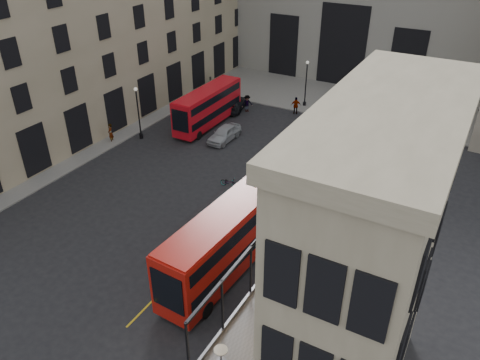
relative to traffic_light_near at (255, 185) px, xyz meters
The scene contains 31 objects.
ground 12.28m from the traffic_light_near, 85.24° to the right, with size 140.00×140.00×0.00m, color black.
host_building_main 17.11m from the traffic_light_near, 47.61° to the right, with size 7.26×11.40×15.10m.
host_frontage 14.15m from the traffic_light_near, 57.99° to the right, with size 3.00×11.00×4.50m, color #BCAC8D.
cafe_floor 14.31m from the traffic_light_near, 57.99° to the right, with size 3.00×10.00×0.10m, color slate.
building_left 28.61m from the traffic_light_near, 162.87° to the left, with size 14.60×50.60×22.00m.
gateway 36.87m from the traffic_light_near, 96.34° to the left, with size 35.00×10.60×18.00m.
pavement_far 26.58m from the traffic_light_near, 100.89° to the left, with size 40.00×12.00×0.12m, color slate.
pavement_left 21.13m from the traffic_light_near, behind, with size 8.00×48.00×0.12m, color slate.
traffic_light_near is the anchor object (origin of this frame).
traffic_light_far 21.26m from the traffic_light_near, 131.19° to the left, with size 0.16×0.20×3.80m.
street_lamp_a 17.09m from the traffic_light_near, 159.44° to the left, with size 0.36×0.36×5.33m.
street_lamp_b 22.56m from the traffic_light_near, 102.80° to the left, with size 0.36×0.36×5.33m.
bus_near 6.72m from the traffic_light_near, 77.09° to the right, with size 3.24×11.56×4.56m.
bus_far 16.91m from the traffic_light_near, 134.47° to the left, with size 2.31×9.93×3.96m.
car_a 12.94m from the traffic_light_near, 131.18° to the left, with size 1.75×4.36×1.49m, color #A1A5A9.
car_b 14.14m from the traffic_light_near, 82.43° to the left, with size 1.47×4.20×1.39m, color #A01D09.
car_c 20.74m from the traffic_light_near, 123.84° to the left, with size 2.02×4.96×1.44m, color black.
bicycle 4.71m from the traffic_light_near, 147.70° to the left, with size 0.54×1.56×0.82m, color gray.
cyclist 4.55m from the traffic_light_near, 107.76° to the left, with size 0.66×0.43×1.81m, color #CEFF1A.
pedestrian_a 17.54m from the traffic_light_near, 136.47° to the left, with size 0.96×0.75×1.97m, color gray.
pedestrian_b 20.04m from the traffic_light_near, 120.11° to the left, with size 1.26×0.72×1.94m, color gray.
pedestrian_c 20.03m from the traffic_light_near, 104.40° to the left, with size 1.15×0.48×1.96m, color gray.
pedestrian_d 18.64m from the traffic_light_near, 77.27° to the left, with size 0.85×0.56×1.75m, color gray.
pedestrian_e 18.47m from the traffic_light_near, 167.80° to the left, with size 0.71×0.46×1.94m, color gray.
cafe_table_near 17.42m from the traffic_light_near, 67.01° to the right, with size 0.56×0.56×0.70m.
cafe_table_mid 14.20m from the traffic_light_near, 60.74° to the right, with size 0.66×0.66×0.82m.
cafe_table_far 11.07m from the traffic_light_near, 51.75° to the right, with size 0.65×0.65×0.81m.
cafe_chair_a 17.11m from the traffic_light_near, 61.41° to the right, with size 0.46×0.46×0.79m.
cafe_chair_b 15.57m from the traffic_light_near, 57.57° to the right, with size 0.50×0.50×0.90m.
cafe_chair_c 14.58m from the traffic_light_near, 55.83° to the right, with size 0.41×0.41×0.83m.
cafe_chair_d 12.24m from the traffic_light_near, 44.35° to the right, with size 0.43×0.43×0.78m.
Camera 1 is at (12.43, -14.28, 20.45)m, focal length 35.00 mm.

